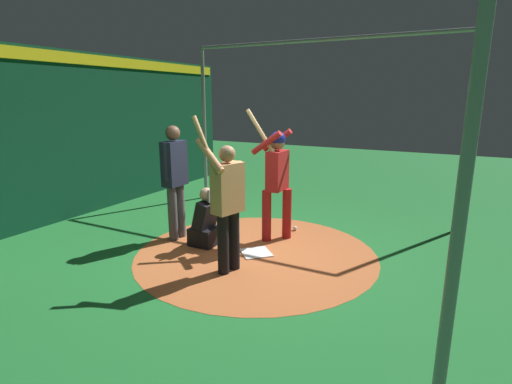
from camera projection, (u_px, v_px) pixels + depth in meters
The scene contains 10 objects.
ground_plane at pixel (256, 253), 5.94m from camera, with size 25.75×25.75×0.00m, color #1E6B2D.
dirt_circle at pixel (256, 253), 5.94m from camera, with size 3.59×3.59×0.01m, color #B76033.
home_plate at pixel (256, 253), 5.93m from camera, with size 0.42×0.42×0.01m, color white.
batter at pixel (277, 175), 6.28m from camera, with size 0.68×0.49×2.11m.
catcher at pixel (207, 223), 6.19m from camera, with size 0.58×0.40×0.94m.
umpire at pixel (175, 176), 6.33m from camera, with size 0.23×0.49×1.86m.
visitor at pixel (227, 200), 5.11m from camera, with size 0.62×0.51×2.07m.
back_wall at pixel (63, 136), 7.41m from camera, with size 0.22×9.75×3.14m.
cage_frame at pixel (256, 98), 5.40m from camera, with size 5.30×5.03×3.35m.
baseball_0 at pixel (295, 228), 6.93m from camera, with size 0.07×0.07×0.07m, color white.
Camera 1 is at (2.57, -4.92, 2.29)m, focal length 27.70 mm.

